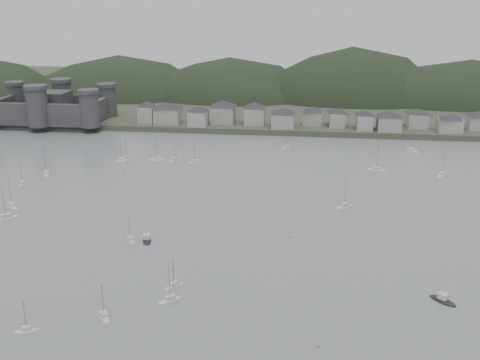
# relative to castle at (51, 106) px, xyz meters

# --- Properties ---
(ground) EXTENTS (900.00, 900.00, 0.00)m
(ground) POSITION_rel_castle_xyz_m (120.00, -179.80, -10.96)
(ground) COLOR slate
(ground) RESTS_ON ground
(far_shore_land) EXTENTS (900.00, 250.00, 3.00)m
(far_shore_land) POSITION_rel_castle_xyz_m (120.00, 115.20, -9.46)
(far_shore_land) COLOR #383D2D
(far_shore_land) RESTS_ON ground
(forested_ridge) EXTENTS (851.55, 103.94, 102.57)m
(forested_ridge) POSITION_rel_castle_xyz_m (124.83, 89.60, -22.25)
(forested_ridge) COLOR black
(forested_ridge) RESTS_ON ground
(castle) EXTENTS (66.00, 43.00, 20.00)m
(castle) POSITION_rel_castle_xyz_m (0.00, 0.00, 0.00)
(castle) COLOR #313033
(castle) RESTS_ON far_shore_land
(waterfront_town) EXTENTS (451.48, 28.46, 12.92)m
(waterfront_town) POSITION_rel_castle_xyz_m (170.59, 3.54, -2.30)
(waterfront_town) COLOR gray
(waterfront_town) RESTS_ON far_shore_land
(moored_fleet) EXTENTS (239.05, 174.27, 12.88)m
(moored_fleet) POSITION_rel_castle_xyz_m (116.21, -107.82, -10.79)
(moored_fleet) COLOR beige
(moored_fleet) RESTS_ON ground
(motor_launch_near) EXTENTS (6.94, 6.89, 3.73)m
(motor_launch_near) POSITION_rel_castle_xyz_m (178.30, -174.82, -10.67)
(motor_launch_near) COLOR black
(motor_launch_near) RESTS_ON ground
(motor_launch_far) EXTENTS (4.58, 7.52, 3.71)m
(motor_launch_far) POSITION_rel_castle_xyz_m (97.39, -148.96, -10.67)
(motor_launch_far) COLOR black
(motor_launch_far) RESTS_ON ground
(mooring_buoys) EXTENTS (163.34, 151.95, 0.70)m
(mooring_buoys) POSITION_rel_castle_xyz_m (122.89, -114.64, -10.81)
(mooring_buoys) COLOR #CF7645
(mooring_buoys) RESTS_ON ground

